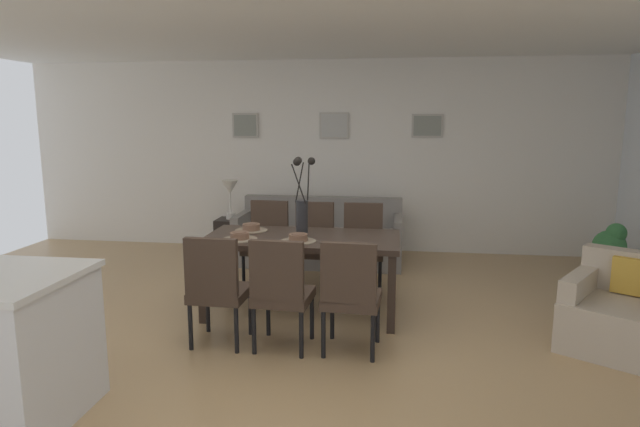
% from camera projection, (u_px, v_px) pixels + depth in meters
% --- Properties ---
extents(ground_plane, '(9.00, 9.00, 0.00)m').
position_uv_depth(ground_plane, '(302.00, 338.00, 4.59)').
color(ground_plane, tan).
extents(back_wall_panel, '(9.00, 0.10, 2.60)m').
position_uv_depth(back_wall_panel, '(342.00, 156.00, 7.53)').
color(back_wall_panel, white).
rests_on(back_wall_panel, ground).
extents(ceiling_panel, '(9.00, 7.20, 0.08)m').
position_uv_depth(ceiling_panel, '(308.00, 18.00, 4.52)').
color(ceiling_panel, white).
extents(dining_table, '(1.80, 0.88, 0.74)m').
position_uv_depth(dining_table, '(302.00, 245.00, 5.09)').
color(dining_table, '#33261E').
rests_on(dining_table, ground).
extents(dining_chair_near_left, '(0.45, 0.45, 0.92)m').
position_uv_depth(dining_chair_near_left, '(217.00, 285.00, 4.36)').
color(dining_chair_near_left, '#3D2D23').
rests_on(dining_chair_near_left, ground).
extents(dining_chair_near_right, '(0.46, 0.46, 0.92)m').
position_uv_depth(dining_chair_near_right, '(267.00, 239.00, 6.01)').
color(dining_chair_near_right, '#3D2D23').
rests_on(dining_chair_near_right, ground).
extents(dining_chair_far_left, '(0.47, 0.47, 0.92)m').
position_uv_depth(dining_chair_far_left, '(281.00, 288.00, 4.27)').
color(dining_chair_far_left, '#3D2D23').
rests_on(dining_chair_far_left, ground).
extents(dining_chair_far_right, '(0.46, 0.46, 0.92)m').
position_uv_depth(dining_chair_far_right, '(313.00, 241.00, 5.92)').
color(dining_chair_far_right, '#3D2D23').
rests_on(dining_chair_far_right, ground).
extents(dining_chair_mid_left, '(0.47, 0.47, 0.92)m').
position_uv_depth(dining_chair_mid_left, '(350.00, 291.00, 4.20)').
color(dining_chair_mid_left, '#3D2D23').
rests_on(dining_chair_mid_left, ground).
extents(dining_chair_mid_right, '(0.45, 0.45, 0.92)m').
position_uv_depth(dining_chair_mid_right, '(363.00, 242.00, 5.85)').
color(dining_chair_mid_right, '#3D2D23').
rests_on(dining_chair_mid_right, ground).
extents(centerpiece_vase, '(0.21, 0.23, 0.73)m').
position_uv_depth(centerpiece_vase, '(302.00, 206.00, 5.02)').
color(centerpiece_vase, '#232326').
rests_on(centerpiece_vase, dining_table).
extents(placemat_near_left, '(0.32, 0.32, 0.01)m').
position_uv_depth(placemat_near_left, '(240.00, 239.00, 4.95)').
color(placemat_near_left, '#7F705B').
rests_on(placemat_near_left, dining_table).
extents(bowl_near_left, '(0.17, 0.17, 0.07)m').
position_uv_depth(bowl_near_left, '(240.00, 235.00, 4.95)').
color(bowl_near_left, brown).
rests_on(bowl_near_left, dining_table).
extents(placemat_near_right, '(0.32, 0.32, 0.01)m').
position_uv_depth(placemat_near_right, '(251.00, 230.00, 5.34)').
color(placemat_near_right, '#7F705B').
rests_on(placemat_near_right, dining_table).
extents(bowl_near_right, '(0.17, 0.17, 0.07)m').
position_uv_depth(bowl_near_right, '(251.00, 226.00, 5.33)').
color(bowl_near_right, brown).
rests_on(bowl_near_right, dining_table).
extents(placemat_far_left, '(0.32, 0.32, 0.01)m').
position_uv_depth(placemat_far_left, '(298.00, 241.00, 4.88)').
color(placemat_far_left, '#7F705B').
rests_on(placemat_far_left, dining_table).
extents(bowl_far_left, '(0.17, 0.17, 0.07)m').
position_uv_depth(bowl_far_left, '(298.00, 237.00, 4.87)').
color(bowl_far_left, brown).
rests_on(bowl_far_left, dining_table).
extents(sofa, '(2.08, 0.84, 0.80)m').
position_uv_depth(sofa, '(320.00, 240.00, 6.99)').
color(sofa, gray).
rests_on(sofa, ground).
extents(side_table, '(0.36, 0.36, 0.52)m').
position_uv_depth(side_table, '(231.00, 238.00, 7.18)').
color(side_table, black).
rests_on(side_table, ground).
extents(table_lamp, '(0.22, 0.22, 0.51)m').
position_uv_depth(table_lamp, '(230.00, 191.00, 7.07)').
color(table_lamp, beige).
rests_on(table_lamp, side_table).
extents(armchair, '(1.11, 1.11, 0.75)m').
position_uv_depth(armchair, '(624.00, 314.00, 4.34)').
color(armchair, '#B7A893').
rests_on(armchair, ground).
extents(framed_picture_left, '(0.37, 0.03, 0.34)m').
position_uv_depth(framed_picture_left, '(245.00, 125.00, 7.57)').
color(framed_picture_left, '#B2ADA3').
extents(framed_picture_center, '(0.40, 0.03, 0.35)m').
position_uv_depth(framed_picture_center, '(334.00, 126.00, 7.40)').
color(framed_picture_center, '#B2ADA3').
extents(framed_picture_right, '(0.41, 0.03, 0.31)m').
position_uv_depth(framed_picture_right, '(427.00, 126.00, 7.23)').
color(framed_picture_right, '#B2ADA3').
extents(potted_plant, '(0.36, 0.36, 0.67)m').
position_uv_depth(potted_plant, '(610.00, 249.00, 6.14)').
color(potted_plant, brown).
rests_on(potted_plant, ground).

